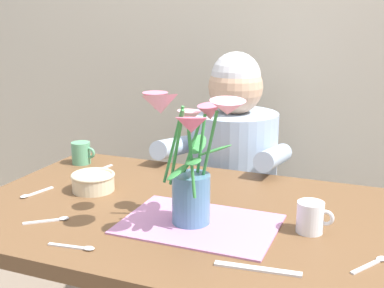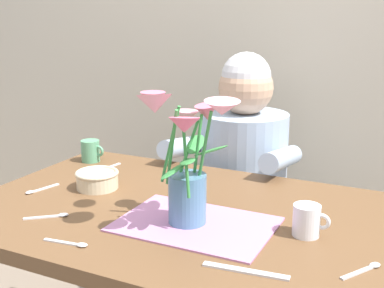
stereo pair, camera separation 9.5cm
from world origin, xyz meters
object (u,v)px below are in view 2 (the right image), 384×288
Objects in this scene: flower_vase at (185,157)px; dinner_knife at (245,271)px; tea_cup at (91,151)px; ceramic_mug at (307,220)px; ceramic_bowl at (97,179)px; seated_person at (242,196)px.

flower_vase reaches higher than dinner_knife.
tea_cup is 0.92m from ceramic_mug.
seated_person is at bearing 64.22° from ceramic_bowl.
seated_person is 5.97× the size of dinner_knife.
ceramic_bowl is 1.46× the size of tea_cup.
dinner_knife is at bearing -33.13° from tea_cup.
seated_person is 12.20× the size of ceramic_mug.
seated_person is 0.67m from ceramic_bowl.
dinner_knife is 0.95m from tea_cup.
dinner_knife is at bearing -71.30° from seated_person.
tea_cup is at bearing 147.86° from flower_vase.
seated_person is 3.16× the size of flower_vase.
flower_vase is 3.86× the size of ceramic_mug.
seated_person is 0.63m from tea_cup.
seated_person is 12.20× the size of tea_cup.
ceramic_bowl is at bearing 175.35° from ceramic_mug.
ceramic_mug is at bearing -59.51° from seated_person.
ceramic_bowl is 0.67m from dinner_knife.
ceramic_bowl reaches higher than dinner_knife.
seated_person is 0.94m from dinner_knife.
seated_person is 0.78m from ceramic_mug.
ceramic_bowl is 0.72× the size of dinner_knife.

